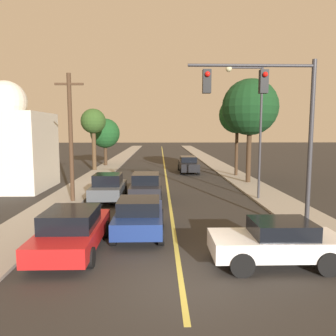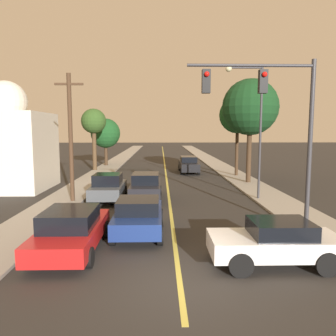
% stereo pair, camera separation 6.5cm
% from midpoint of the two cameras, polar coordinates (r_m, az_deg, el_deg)
% --- Properties ---
extents(ground_plane, '(200.00, 200.00, 0.00)m').
position_cam_midpoint_polar(ground_plane, '(9.58, 2.29, -19.54)').
color(ground_plane, '#2D2B28').
extents(road_surface, '(10.10, 80.00, 0.01)m').
position_cam_midpoint_polar(road_surface, '(44.78, -0.63, 1.27)').
color(road_surface, '#2D2B28').
rests_on(road_surface, ground).
extents(sidewalk_left, '(2.50, 80.00, 0.12)m').
position_cam_midpoint_polar(sidewalk_left, '(45.14, -8.65, 1.31)').
color(sidewalk_left, '#9E998E').
rests_on(sidewalk_left, ground).
extents(sidewalk_right, '(2.50, 80.00, 0.12)m').
position_cam_midpoint_polar(sidewalk_right, '(45.29, 7.37, 1.35)').
color(sidewalk_right, '#9E998E').
rests_on(sidewalk_right, ground).
extents(car_near_lane_front, '(1.97, 3.99, 1.51)m').
position_cam_midpoint_polar(car_near_lane_front, '(13.35, -5.01, -8.28)').
color(car_near_lane_front, navy).
rests_on(car_near_lane_front, ground).
extents(car_near_lane_second, '(1.90, 4.45, 1.63)m').
position_cam_midpoint_polar(car_near_lane_second, '(19.87, -3.79, -3.23)').
color(car_near_lane_second, black).
rests_on(car_near_lane_second, ground).
extents(car_outer_lane_front, '(2.03, 4.68, 1.52)m').
position_cam_midpoint_polar(car_outer_lane_front, '(12.06, -16.32, -10.28)').
color(car_outer_lane_front, red).
rests_on(car_outer_lane_front, ground).
extents(car_outer_lane_second, '(1.91, 3.92, 1.64)m').
position_cam_midpoint_polar(car_outer_lane_second, '(19.81, -10.27, -3.33)').
color(car_outer_lane_second, '#474C51').
rests_on(car_outer_lane_second, ground).
extents(car_far_oncoming, '(1.86, 5.11, 1.60)m').
position_cam_midpoint_polar(car_far_oncoming, '(32.50, 3.66, 0.64)').
color(car_far_oncoming, black).
rests_on(car_far_oncoming, ground).
extents(car_crossing_right, '(4.06, 1.86, 1.43)m').
position_cam_midpoint_polar(car_crossing_right, '(11.00, 18.46, -12.10)').
color(car_crossing_right, white).
rests_on(car_crossing_right, ground).
extents(traffic_signal_mast, '(5.03, 0.42, 6.83)m').
position_cam_midpoint_polar(traffic_signal_mast, '(13.70, 17.96, 9.53)').
color(traffic_signal_mast, '#333338').
rests_on(traffic_signal_mast, ground).
extents(streetlamp_right, '(2.22, 0.36, 7.82)m').
position_cam_midpoint_polar(streetlamp_right, '(20.10, 14.60, 8.97)').
color(streetlamp_right, '#333338').
rests_on(streetlamp_right, ground).
extents(utility_pole_left, '(1.60, 0.24, 7.26)m').
position_cam_midpoint_polar(utility_pole_left, '(19.54, -16.51, 5.46)').
color(utility_pole_left, '#422D1E').
rests_on(utility_pole_left, ground).
extents(tree_left_near, '(2.51, 2.51, 6.24)m').
position_cam_midpoint_polar(tree_left_near, '(34.32, -12.76, 7.76)').
color(tree_left_near, '#4C3823').
rests_on(tree_left_near, ground).
extents(tree_left_far, '(3.38, 3.38, 5.41)m').
position_cam_midpoint_polar(tree_left_far, '(38.62, -10.78, 5.95)').
color(tree_left_far, '#3D2B1C').
rests_on(tree_left_far, ground).
extents(tree_right_near, '(4.32, 4.32, 8.00)m').
position_cam_midpoint_polar(tree_right_near, '(26.37, 14.20, 10.19)').
color(tree_right_near, '#3D2B1C').
rests_on(tree_right_near, ground).
extents(tree_right_far, '(3.27, 3.27, 7.06)m').
position_cam_midpoint_polar(tree_right_far, '(30.11, 12.10, 8.97)').
color(tree_right_far, '#3D2B1C').
rests_on(tree_right_far, ground).
extents(domed_building_left, '(5.40, 5.40, 7.61)m').
position_cam_midpoint_polar(domed_building_left, '(25.77, -25.91, 3.60)').
color(domed_building_left, beige).
rests_on(domed_building_left, ground).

